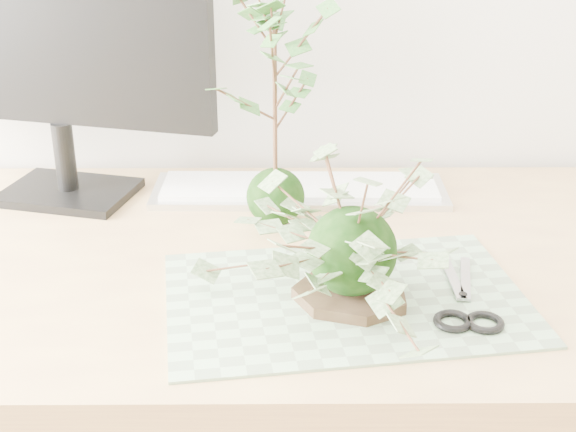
% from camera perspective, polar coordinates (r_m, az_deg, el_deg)
% --- Properties ---
extents(desk, '(1.60, 0.70, 0.74)m').
position_cam_1_polar(desk, '(1.20, -0.51, -6.42)').
color(desk, tan).
rests_on(desk, ground_plane).
extents(cutting_mat, '(0.50, 0.37, 0.00)m').
position_cam_1_polar(cutting_mat, '(1.05, 4.12, -5.81)').
color(cutting_mat, slate).
rests_on(cutting_mat, desk).
extents(stone_dish, '(0.19, 0.19, 0.01)m').
position_cam_1_polar(stone_dish, '(1.03, 4.45, -5.68)').
color(stone_dish, black).
rests_on(stone_dish, cutting_mat).
extents(ivy_kokedama, '(0.41, 0.41, 0.23)m').
position_cam_1_polar(ivy_kokedama, '(0.98, 4.67, 0.30)').
color(ivy_kokedama, black).
rests_on(ivy_kokedama, stone_dish).
extents(maple_kokedama, '(0.26, 0.26, 0.38)m').
position_cam_1_polar(maple_kokedama, '(1.17, -0.96, 11.30)').
color(maple_kokedama, black).
rests_on(maple_kokedama, desk).
extents(keyboard, '(0.50, 0.15, 0.02)m').
position_cam_1_polar(keyboard, '(1.36, 0.82, 1.90)').
color(keyboard, silver).
rests_on(keyboard, desk).
extents(monitor, '(0.51, 0.20, 0.46)m').
position_cam_1_polar(monitor, '(1.34, -16.44, 12.08)').
color(monitor, black).
rests_on(monitor, desk).
extents(scissors, '(0.09, 0.20, 0.01)m').
position_cam_1_polar(scissors, '(1.03, 12.71, -6.63)').
color(scissors, '#949499').
rests_on(scissors, cutting_mat).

